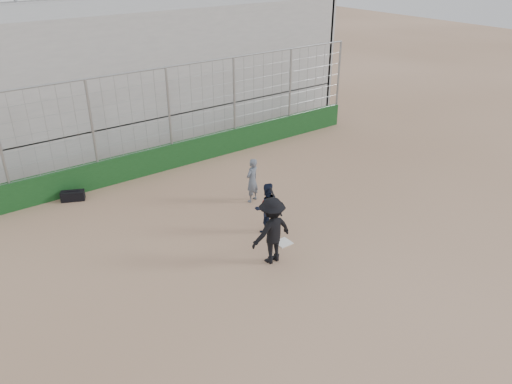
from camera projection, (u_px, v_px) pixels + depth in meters
ground at (283, 243)px, 15.01m from camera, size 90.00×90.00×0.00m
home_plate at (283, 243)px, 15.01m from camera, size 0.44×0.44×0.02m
backstop at (172, 145)px, 19.62m from camera, size 18.10×0.25×4.04m
bleachers at (117, 71)px, 22.30m from camera, size 20.25×6.70×6.98m
batter_at_plate at (272, 230)px, 13.75m from camera, size 1.30×0.83×2.10m
catcher_crouched at (266, 215)px, 15.38m from camera, size 0.88×0.73×1.12m
umpire at (252, 182)px, 17.14m from camera, size 0.67×0.55×1.42m
equipment_bag at (73, 196)px, 17.42m from camera, size 0.86×0.63×0.38m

